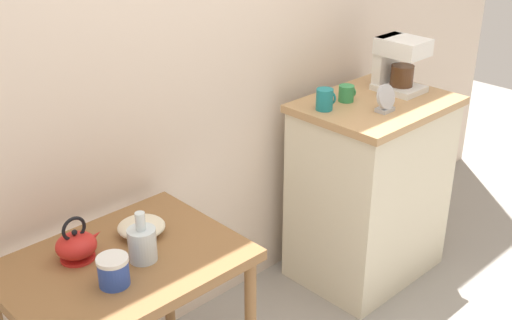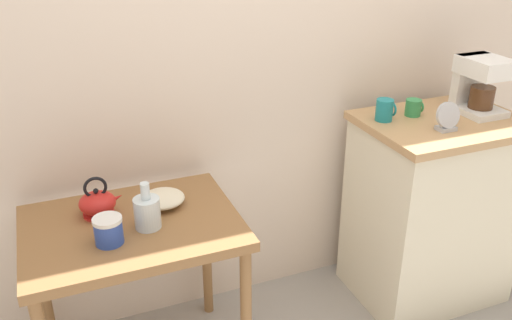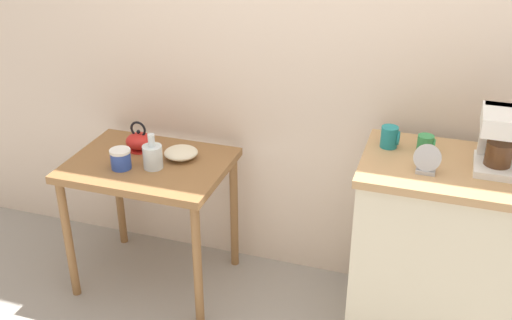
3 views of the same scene
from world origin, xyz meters
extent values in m
cube|color=beige|center=(0.10, 0.41, 1.40)|extent=(4.40, 0.10, 2.80)
cube|color=olive|center=(-0.73, 0.00, 0.71)|extent=(0.80, 0.60, 0.04)
cylinder|color=olive|center=(-1.08, 0.26, 0.34)|extent=(0.04, 0.04, 0.69)
cylinder|color=olive|center=(-0.37, 0.26, 0.34)|extent=(0.04, 0.04, 0.69)
cube|color=beige|center=(0.70, 0.02, 0.45)|extent=(0.70, 0.52, 0.90)
cube|color=tan|center=(0.70, 0.02, 0.92)|extent=(0.73, 0.55, 0.04)
cylinder|color=beige|center=(-0.58, 0.09, 0.73)|extent=(0.08, 0.08, 0.01)
ellipsoid|color=beige|center=(-0.58, 0.09, 0.76)|extent=(0.17, 0.17, 0.05)
cylinder|color=red|center=(-0.83, 0.11, 0.73)|extent=(0.12, 0.12, 0.01)
ellipsoid|color=red|center=(-0.83, 0.11, 0.78)|extent=(0.14, 0.14, 0.08)
cone|color=red|center=(-0.76, 0.11, 0.78)|extent=(0.07, 0.03, 0.05)
sphere|color=black|center=(-0.83, 0.11, 0.83)|extent=(0.02, 0.02, 0.02)
torus|color=black|center=(-0.83, 0.11, 0.85)|extent=(0.09, 0.01, 0.09)
cylinder|color=silver|center=(-0.67, -0.05, 0.79)|extent=(0.10, 0.10, 0.12)
cylinder|color=silver|center=(-0.67, -0.05, 0.88)|extent=(0.03, 0.03, 0.06)
cylinder|color=#2D4CAD|center=(-0.82, -0.10, 0.77)|extent=(0.10, 0.10, 0.09)
cylinder|color=white|center=(-0.82, -0.10, 0.82)|extent=(0.10, 0.10, 0.01)
cube|color=white|center=(0.89, 0.03, 0.95)|extent=(0.18, 0.22, 0.03)
cube|color=white|center=(0.89, 0.11, 1.06)|extent=(0.16, 0.05, 0.26)
cube|color=white|center=(0.89, 0.03, 1.15)|extent=(0.18, 0.22, 0.08)
cylinder|color=#4C2D19|center=(0.89, 0.02, 1.01)|extent=(0.11, 0.11, 0.10)
cylinder|color=#338C4C|center=(0.60, 0.12, 0.97)|extent=(0.07, 0.07, 0.08)
torus|color=#338C4C|center=(0.63, 0.12, 0.97)|extent=(0.01, 0.05, 0.05)
cylinder|color=teal|center=(0.44, 0.11, 0.98)|extent=(0.08, 0.08, 0.10)
torus|color=teal|center=(0.48, 0.11, 0.98)|extent=(0.01, 0.06, 0.06)
cube|color=#B2B5BA|center=(0.62, -0.09, 0.94)|extent=(0.08, 0.06, 0.02)
cylinder|color=#B2B5BA|center=(0.62, -0.09, 1.00)|extent=(0.11, 0.05, 0.11)
cylinder|color=black|center=(0.62, -0.09, 1.00)|extent=(0.10, 0.04, 0.09)
camera|label=1|loc=(-1.66, -1.64, 1.97)|focal=45.18mm
camera|label=2|loc=(-0.95, -1.80, 1.80)|focal=38.28mm
camera|label=3|loc=(0.65, -2.46, 2.14)|focal=43.26mm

